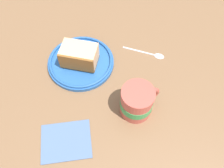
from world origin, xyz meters
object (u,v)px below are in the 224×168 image
at_px(teaspoon, 152,54).
at_px(tea_mug, 137,101).
at_px(folded_napkin, 66,141).
at_px(small_plate, 81,62).
at_px(cake_slice, 79,56).

bearing_deg(teaspoon, tea_mug, -24.01).
xyz_separation_m(tea_mug, teaspoon, (-0.17, 0.08, -0.04)).
relative_size(teaspoon, folded_napkin, 1.02).
xyz_separation_m(small_plate, tea_mug, (0.16, 0.13, 0.03)).
relative_size(tea_mug, teaspoon, 0.85).
bearing_deg(tea_mug, folded_napkin, -69.65).
bearing_deg(cake_slice, teaspoon, 94.00).
distance_m(small_plate, folded_napkin, 0.23).
bearing_deg(small_plate, tea_mug, 40.08).
bearing_deg(cake_slice, small_plate, 162.08).
relative_size(small_plate, folded_napkin, 1.59).
xyz_separation_m(cake_slice, folded_napkin, (0.22, -0.04, -0.04)).
bearing_deg(tea_mug, cake_slice, -139.28).
xyz_separation_m(teaspoon, folded_napkin, (0.24, -0.25, -0.00)).
height_order(small_plate, folded_napkin, small_plate).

